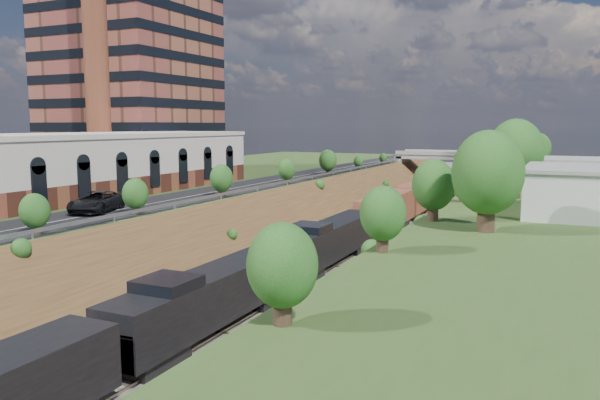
{
  "coord_description": "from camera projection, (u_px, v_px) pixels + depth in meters",
  "views": [
    {
      "loc": [
        22.63,
        -4.97,
        12.98
      ],
      "look_at": [
        -0.19,
        43.93,
        6.0
      ],
      "focal_mm": 35.0,
      "sensor_mm": 36.0,
      "label": 1
    }
  ],
  "objects": [
    {
      "name": "commercial_building",
      "position": [
        32.0,
        168.0,
        60.42
      ],
      "size": [
        14.3,
        62.3,
        7.0
      ],
      "color": "brown",
      "rests_on": "platform_left"
    },
    {
      "name": "smokestack",
      "position": [
        95.0,
        34.0,
        77.84
      ],
      "size": [
        3.2,
        3.2,
        40.0
      ],
      "primitive_type": "cylinder",
      "color": "brown",
      "rests_on": "platform_left"
    },
    {
      "name": "embankment_right",
      "position": [
        452.0,
        242.0,
        64.93
      ],
      "size": [
        10.0,
        180.0,
        10.0
      ],
      "primitive_type": "cube",
      "rotation": [
        0.0,
        0.79,
        0.0
      ],
      "color": "olive",
      "rests_on": "ground"
    },
    {
      "name": "embankment_left",
      "position": [
        276.0,
        228.0,
        74.16
      ],
      "size": [
        10.0,
        180.0,
        10.0
      ],
      "primitive_type": "cube",
      "rotation": [
        0.0,
        0.79,
        0.0
      ],
      "color": "olive",
      "rests_on": "ground"
    },
    {
      "name": "guardrail",
      "position": [
        273.0,
        184.0,
        73.43
      ],
      "size": [
        0.1,
        171.0,
        0.7
      ],
      "color": "#99999E",
      "rests_on": "platform_left"
    },
    {
      "name": "rail_left_track",
      "position": [
        338.0,
        232.0,
        70.62
      ],
      "size": [
        1.58,
        180.0,
        0.18
      ],
      "primitive_type": "cube",
      "color": "gray",
      "rests_on": "ground"
    },
    {
      "name": "white_building_far",
      "position": [
        575.0,
        175.0,
        71.61
      ],
      "size": [
        8.0,
        10.0,
        3.6
      ],
      "primitive_type": "cube",
      "color": "silver",
      "rests_on": "platform_right"
    },
    {
      "name": "tree_right_large",
      "position": [
        488.0,
        173.0,
        43.24
      ],
      "size": [
        5.25,
        5.25,
        7.61
      ],
      "color": "#473323",
      "rests_on": "platform_right"
    },
    {
      "name": "suv",
      "position": [
        96.0,
        202.0,
        52.97
      ],
      "size": [
        5.13,
        7.37,
        1.87
      ],
      "primitive_type": "imported",
      "rotation": [
        0.0,
        0.0,
        0.33
      ],
      "color": "black",
      "rests_on": "road"
    },
    {
      "name": "rail_right_track",
      "position": [
        379.0,
        235.0,
        68.44
      ],
      "size": [
        1.58,
        180.0,
        0.18
      ],
      "primitive_type": "cube",
      "color": "gray",
      "rests_on": "ground"
    },
    {
      "name": "overpass",
      "position": [
        455.0,
        163.0,
        124.63
      ],
      "size": [
        24.5,
        8.3,
        7.4
      ],
      "color": "gray",
      "rests_on": "ground"
    },
    {
      "name": "road",
      "position": [
        245.0,
        186.0,
        75.39
      ],
      "size": [
        8.0,
        180.0,
        0.1
      ],
      "primitive_type": "cube",
      "color": "black",
      "rests_on": "platform_left"
    },
    {
      "name": "white_building_near",
      "position": [
        581.0,
        193.0,
        51.6
      ],
      "size": [
        9.0,
        12.0,
        4.0
      ],
      "primitive_type": "cube",
      "color": "silver",
      "rests_on": "platform_right"
    },
    {
      "name": "platform_left",
      "position": [
        139.0,
        199.0,
        83.06
      ],
      "size": [
        44.0,
        180.0,
        5.0
      ],
      "primitive_type": "cube",
      "color": "#385523",
      "rests_on": "ground"
    },
    {
      "name": "highrise_tower",
      "position": [
        128.0,
        1.0,
        94.56
      ],
      "size": [
        22.0,
        22.0,
        53.9
      ],
      "color": "brown",
      "rests_on": "platform_left"
    },
    {
      "name": "freight_train",
      "position": [
        430.0,
        191.0,
        91.55
      ],
      "size": [
        3.08,
        173.06,
        4.59
      ],
      "color": "black",
      "rests_on": "ground"
    }
  ]
}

